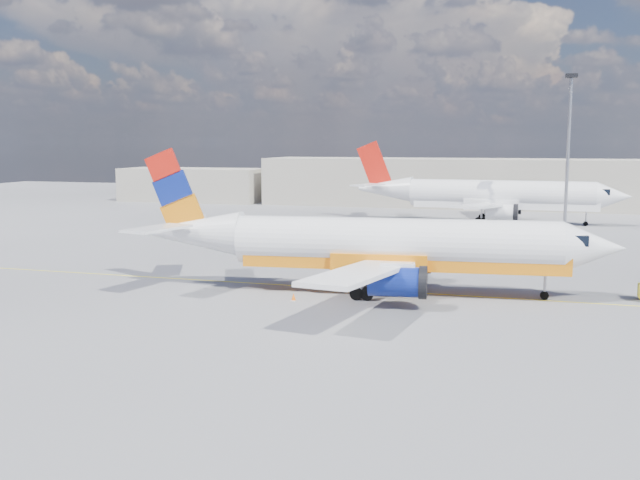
# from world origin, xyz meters

# --- Properties ---
(ground) EXTENTS (240.00, 240.00, 0.00)m
(ground) POSITION_xyz_m (0.00, 0.00, 0.00)
(ground) COLOR #57575C
(ground) RESTS_ON ground
(taxi_line) EXTENTS (70.00, 0.15, 0.01)m
(taxi_line) POSITION_xyz_m (0.00, 3.00, 0.01)
(taxi_line) COLOR #FFF21A
(taxi_line) RESTS_ON ground
(terminal_main) EXTENTS (70.00, 14.00, 8.00)m
(terminal_main) POSITION_xyz_m (5.00, 75.00, 4.00)
(terminal_main) COLOR #B3AB9A
(terminal_main) RESTS_ON ground
(terminal_annex) EXTENTS (26.00, 10.00, 6.00)m
(terminal_annex) POSITION_xyz_m (-45.00, 72.00, 3.00)
(terminal_annex) COLOR #B3AB9A
(terminal_annex) RESTS_ON ground
(main_jet) EXTENTS (34.28, 27.00, 10.40)m
(main_jet) POSITION_xyz_m (4.42, 2.14, 3.47)
(main_jet) COLOR white
(main_jet) RESTS_ON ground
(second_jet) EXTENTS (36.16, 28.60, 10.96)m
(second_jet) POSITION_xyz_m (9.58, 50.75, 3.65)
(second_jet) COLOR white
(second_jet) RESTS_ON ground
(traffic_cone) EXTENTS (0.36, 0.36, 0.51)m
(traffic_cone) POSITION_xyz_m (-0.73, -1.89, 0.25)
(traffic_cone) COLOR white
(traffic_cone) RESTS_ON ground
(floodlight_mast) EXTENTS (1.36, 1.36, 18.67)m
(floodlight_mast) POSITION_xyz_m (18.63, 42.80, 11.19)
(floodlight_mast) COLOR #96969E
(floodlight_mast) RESTS_ON ground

